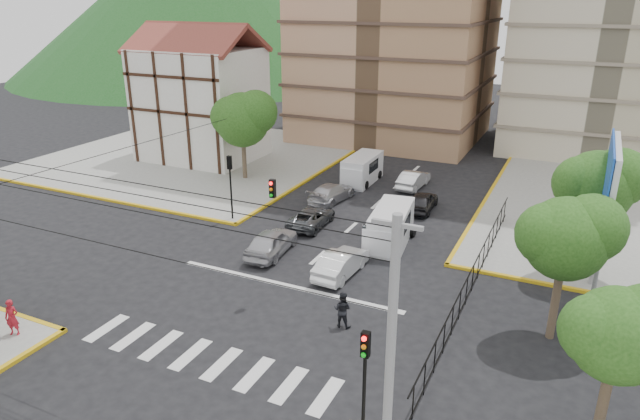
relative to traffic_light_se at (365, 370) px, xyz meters
The scene contains 25 objects.
ground 11.46m from the traffic_light_se, 135.00° to the left, with size 160.00×160.00×0.00m, color black.
sidewalk_nw 39.43m from the traffic_light_se, 135.00° to the left, with size 26.00×26.00×0.15m, color gray.
crosswalk_stripes 8.59m from the traffic_light_se, 167.01° to the left, with size 12.00×2.40×0.01m, color silver.
stop_line 12.31m from the traffic_light_se, 130.91° to the left, with size 13.00×0.40×0.01m, color silver.
tudor_building 38.67m from the traffic_light_se, 133.95° to the left, with size 10.80×8.05×12.23m.
park_fence 12.74m from the traffic_light_se, 84.43° to the left, with size 0.10×22.50×1.66m, color black, non-canonical shape.
billboard 15.59m from the traffic_light_se, 64.27° to the left, with size 0.36×6.20×8.10m.
tree_park_a 11.30m from the traffic_light_se, 61.72° to the left, with size 4.41×3.60×6.83m.
tree_park_b 8.31m from the traffic_light_se, 27.68° to the left, with size 3.92×3.20×5.98m.
tree_park_c 18.09m from the traffic_light_se, 69.50° to the left, with size 4.65×3.80×7.25m.
tree_tudor 30.98m from the traffic_light_se, 129.60° to the left, with size 5.39×4.40×7.43m.
traffic_light_se is the anchor object (origin of this frame).
traffic_light_nw 22.06m from the traffic_light_se, 135.00° to the left, with size 0.28×0.22×4.40m.
traffic_light_hanging 10.09m from the traffic_light_se, 143.53° to the left, with size 18.00×9.12×0.92m.
utility_pole_se 2.37m from the traffic_light_se, 45.00° to the right, with size 1.40×0.28×9.00m.
van_right_lane 17.05m from the traffic_light_se, 105.86° to the left, with size 2.64×5.34×2.30m.
van_left_lane 29.13m from the traffic_light_se, 111.63° to the left, with size 2.08×4.93×2.22m.
car_silver_front_left 16.18m from the traffic_light_se, 131.05° to the left, with size 1.82×4.54×1.55m, color #B5B5BA.
car_white_front_right 12.97m from the traffic_light_se, 116.67° to the left, with size 1.52×4.35×1.43m, color white.
car_grey_mid_left 20.08m from the traffic_light_se, 121.16° to the left, with size 2.03×4.40×1.22m, color #515458.
car_silver_rear_left 24.82m from the traffic_light_se, 116.74° to the left, with size 1.88×4.62×1.34m, color #B9B8BE.
car_darkgrey_mid_right 23.56m from the traffic_light_se, 100.99° to the left, with size 1.65×4.10×1.40m, color black.
car_white_rear_right 28.54m from the traffic_light_se, 103.25° to the left, with size 1.48×4.24×1.40m, color white.
pedestrian_sw_corner 16.69m from the traffic_light_se, behind, with size 0.62×0.41×1.71m, color #AE1A28.
pedestrian_crosswalk 7.87m from the traffic_light_se, 118.55° to the left, with size 0.85×0.66×1.75m, color black.
Camera 1 is at (13.07, -22.27, 14.48)m, focal length 32.00 mm.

